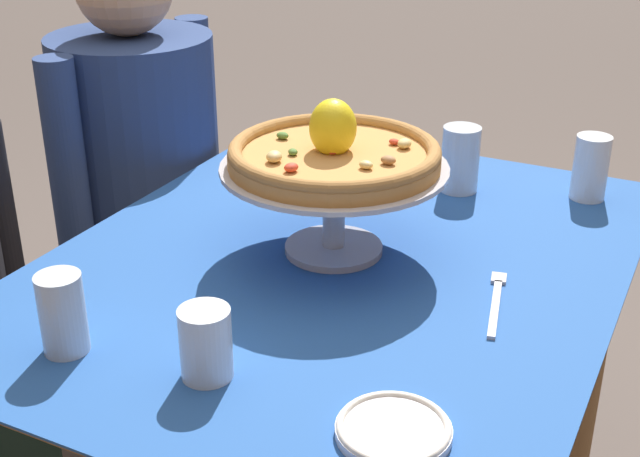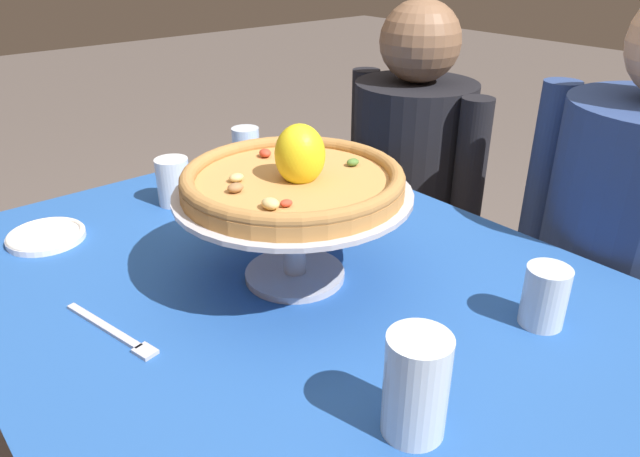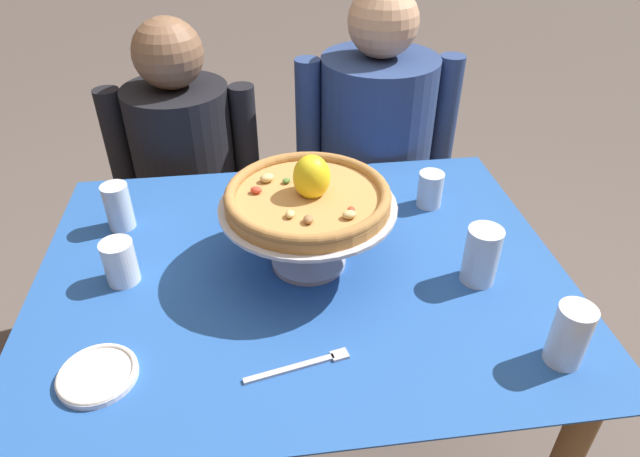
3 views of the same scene
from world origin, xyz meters
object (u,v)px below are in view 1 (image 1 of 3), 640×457
at_px(side_plate, 394,429).
at_px(dinner_fork, 496,300).
at_px(water_glass_front_right, 590,172).
at_px(water_glass_back_left, 63,318).
at_px(water_glass_back_right, 318,150).
at_px(diner_right, 144,202).
at_px(pizza, 334,152).
at_px(pizza_stand, 334,189).
at_px(water_glass_side_left, 206,348).
at_px(water_glass_side_right, 460,163).

height_order(side_plate, dinner_fork, side_plate).
bearing_deg(water_glass_front_right, water_glass_back_left, 148.08).
xyz_separation_m(water_glass_back_right, side_plate, (-0.76, -0.48, -0.03)).
height_order(dinner_fork, diner_right, diner_right).
height_order(pizza, water_glass_back_right, pizza).
height_order(water_glass_back_right, side_plate, water_glass_back_right).
bearing_deg(water_glass_back_left, diner_right, 30.78).
height_order(pizza_stand, water_glass_side_left, pizza_stand).
distance_m(water_glass_back_left, water_glass_front_right, 1.04).
bearing_deg(diner_right, water_glass_side_right, -85.11).
bearing_deg(dinner_fork, water_glass_side_right, 25.69).
bearing_deg(water_glass_front_right, water_glass_side_right, 107.23).
xyz_separation_m(pizza_stand, water_glass_back_right, (0.34, 0.20, -0.08)).
bearing_deg(dinner_fork, water_glass_back_left, 128.59).
distance_m(pizza_stand, diner_right, 0.76).
relative_size(water_glass_back_left, water_glass_front_right, 0.92).
height_order(pizza, water_glass_back_left, pizza).
xyz_separation_m(water_glass_back_right, water_glass_side_right, (0.02, -0.31, 0.02)).
bearing_deg(water_glass_back_right, pizza, -149.63).
xyz_separation_m(water_glass_side_left, water_glass_back_right, (0.75, 0.21, -0.00)).
bearing_deg(water_glass_side_left, side_plate, -90.98).
xyz_separation_m(water_glass_side_right, side_plate, (-0.77, -0.17, -0.05)).
relative_size(water_glass_back_left, dinner_fork, 0.59).
bearing_deg(water_glass_back_right, water_glass_side_left, -164.41).
height_order(water_glass_back_left, side_plate, water_glass_back_left).
height_order(water_glass_side_left, dinner_fork, water_glass_side_left).
relative_size(water_glass_back_left, water_glass_back_right, 1.25).
distance_m(water_glass_back_right, water_glass_side_right, 0.31).
height_order(pizza_stand, water_glass_back_right, pizza_stand).
xyz_separation_m(pizza, water_glass_side_right, (0.36, -0.11, -0.13)).
bearing_deg(dinner_fork, water_glass_back_right, 52.41).
relative_size(water_glass_side_left, water_glass_side_right, 0.76).
bearing_deg(dinner_fork, diner_right, 70.17).
distance_m(side_plate, diner_right, 1.18).
relative_size(water_glass_side_left, side_plate, 0.71).
xyz_separation_m(water_glass_back_left, water_glass_front_right, (0.88, -0.55, 0.00)).
xyz_separation_m(water_glass_side_left, side_plate, (-0.00, -0.27, -0.04)).
height_order(water_glass_back_left, water_glass_back_right, water_glass_back_left).
distance_m(pizza, water_glass_side_right, 0.40).
bearing_deg(water_glass_back_left, pizza_stand, -24.41).
xyz_separation_m(water_glass_back_left, diner_right, (0.74, 0.44, -0.20)).
bearing_deg(side_plate, water_glass_side_left, 89.02).
bearing_deg(pizza_stand, water_glass_side_left, -178.73).
xyz_separation_m(pizza_stand, water_glass_back_left, (-0.45, 0.20, -0.06)).
relative_size(water_glass_side_left, dinner_fork, 0.51).
bearing_deg(water_glass_side_right, side_plate, -167.37).
distance_m(water_glass_back_left, side_plate, 0.48).
distance_m(water_glass_back_left, water_glass_side_right, 0.86).
distance_m(pizza_stand, water_glass_back_left, 0.49).
height_order(water_glass_side_left, diner_right, diner_right).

